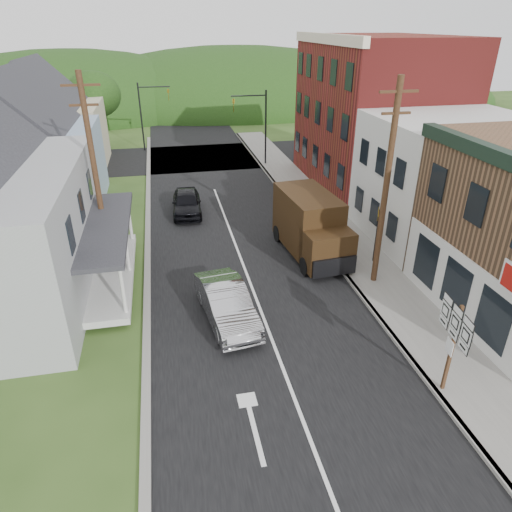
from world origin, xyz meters
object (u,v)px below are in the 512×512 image
dark_sedan (187,203)px  warning_sign (377,227)px  route_sign_cluster (453,337)px  silver_sedan (227,304)px  delivery_van (311,226)px

dark_sedan → warning_sign: (8.56, -8.54, 1.27)m
dark_sedan → warning_sign: warning_sign is taller
warning_sign → route_sign_cluster: bearing=-76.2°
warning_sign → dark_sedan: bearing=159.2°
dark_sedan → route_sign_cluster: route_sign_cluster is taller
silver_sedan → warning_sign: size_ratio=1.60×
silver_sedan → warning_sign: 8.58m
silver_sedan → delivery_van: delivery_van is taller
route_sign_cluster → silver_sedan: bearing=145.9°
silver_sedan → warning_sign: warning_sign is taller
dark_sedan → warning_sign: 12.16m
route_sign_cluster → warning_sign: size_ratio=1.10×
dark_sedan → route_sign_cluster: bearing=-65.2°
silver_sedan → dark_sedan: 11.89m
delivery_van → route_sign_cluster: 10.43m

